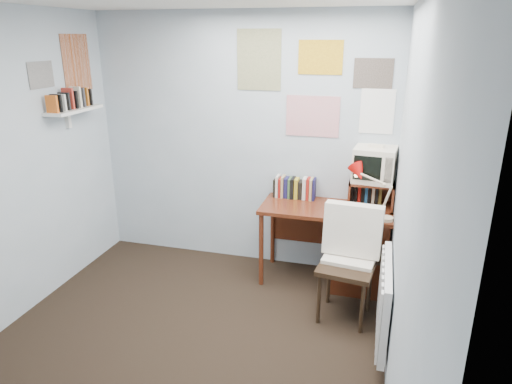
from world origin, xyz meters
TOP-DOWN VIEW (x-y plane):
  - ground at (0.00, 0.00)m, footprint 3.50×3.50m
  - back_wall at (0.00, 1.75)m, footprint 3.00×0.02m
  - right_wall at (1.50, 0.00)m, footprint 0.02×3.50m
  - desk at (1.17, 1.48)m, footprint 1.20×0.55m
  - desk_chair at (1.15, 0.90)m, footprint 0.53×0.51m
  - desk_lamp at (1.44, 1.29)m, footprint 0.32×0.28m
  - tv_riser at (1.29, 1.59)m, footprint 0.40×0.30m
  - crt_tv at (1.30, 1.61)m, footprint 0.39×0.37m
  - book_row at (0.66, 1.66)m, footprint 0.60×0.14m
  - radiator at (1.46, 0.55)m, footprint 0.09×0.80m
  - wall_shelf at (-1.40, 1.10)m, footprint 0.20×0.62m
  - posters_back at (0.70, 1.74)m, footprint 1.20×0.01m
  - posters_left at (-1.49, 1.10)m, footprint 0.01×0.70m

SIDE VIEW (x-z plane):
  - ground at x=0.00m, z-range 0.00..0.00m
  - desk at x=1.17m, z-range 0.03..0.79m
  - radiator at x=1.46m, z-range 0.12..0.72m
  - desk_chair at x=1.15m, z-range 0.00..0.93m
  - book_row at x=0.66m, z-range 0.76..0.98m
  - tv_riser at x=1.29m, z-range 0.76..1.01m
  - desk_lamp at x=1.44m, z-range 0.76..1.17m
  - crt_tv at x=1.30m, z-range 1.01..1.35m
  - back_wall at x=0.00m, z-range 0.00..2.50m
  - right_wall at x=1.50m, z-range 0.00..2.50m
  - wall_shelf at x=-1.40m, z-range 1.50..1.74m
  - posters_back at x=0.70m, z-range 1.40..2.30m
  - posters_left at x=-1.49m, z-range 1.70..2.30m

